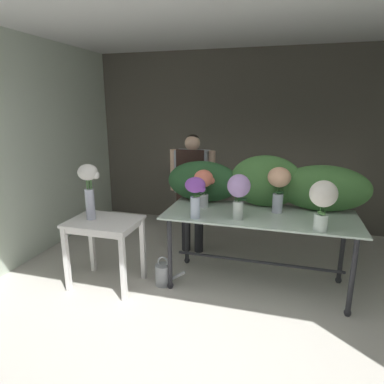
{
  "coord_description": "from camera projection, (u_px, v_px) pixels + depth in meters",
  "views": [
    {
      "loc": [
        0.68,
        -1.68,
        1.97
      ],
      "look_at": [
        -0.25,
        1.6,
        1.07
      ],
      "focal_mm": 30.92,
      "sensor_mm": 36.0,
      "label": 1
    }
  ],
  "objects": [
    {
      "name": "vase_peach_stock",
      "position": [
        279.0,
        183.0,
        3.5
      ],
      "size": [
        0.24,
        0.24,
        0.5
      ],
      "color": "silver",
      "rests_on": "display_table_glass"
    },
    {
      "name": "ground_plane",
      "position": [
        219.0,
        273.0,
        4.01
      ],
      "size": [
        8.33,
        8.33,
        0.0
      ],
      "primitive_type": "plane",
      "color": "beige"
    },
    {
      "name": "vase_coral_ranunculus",
      "position": [
        204.0,
        184.0,
        3.7
      ],
      "size": [
        0.24,
        0.22,
        0.43
      ],
      "color": "silver",
      "rests_on": "display_table_glass"
    },
    {
      "name": "watering_can",
      "position": [
        164.0,
        274.0,
        3.73
      ],
      "size": [
        0.35,
        0.18,
        0.34
      ],
      "color": "#999EA3",
      "rests_on": "ground"
    },
    {
      "name": "foliage_backdrop",
      "position": [
        268.0,
        184.0,
        3.72
      ],
      "size": [
        2.26,
        0.32,
        0.59
      ],
      "color": "#28562D",
      "rests_on": "display_table_glass"
    },
    {
      "name": "vase_violet_anemones",
      "position": [
        195.0,
        193.0,
        3.33
      ],
      "size": [
        0.22,
        0.21,
        0.43
      ],
      "color": "silver",
      "rests_on": "display_table_glass"
    },
    {
      "name": "display_table_glass",
      "position": [
        259.0,
        226.0,
        3.56
      ],
      "size": [
        2.02,
        0.84,
        0.85
      ],
      "color": "silver",
      "rests_on": "ground"
    },
    {
      "name": "vase_ivory_lilies",
      "position": [
        323.0,
        200.0,
        2.99
      ],
      "size": [
        0.25,
        0.25,
        0.47
      ],
      "color": "silver",
      "rests_on": "display_table_glass"
    },
    {
      "name": "vase_lilac_snapdragons",
      "position": [
        239.0,
        191.0,
        3.29
      ],
      "size": [
        0.23,
        0.23,
        0.47
      ],
      "color": "silver",
      "rests_on": "display_table_glass"
    },
    {
      "name": "vase_white_roses_tall",
      "position": [
        89.0,
        184.0,
        3.51
      ],
      "size": [
        0.24,
        0.21,
        0.61
      ],
      "color": "silver",
      "rests_on": "side_table_white"
    },
    {
      "name": "ceiling_slab",
      "position": [
        225.0,
        10.0,
        3.28
      ],
      "size": [
        5.18,
        3.91,
        0.12
      ],
      "primitive_type": "cube",
      "color": "silver",
      "rests_on": "wall_back"
    },
    {
      "name": "wall_left",
      "position": [
        31.0,
        149.0,
        4.32
      ],
      "size": [
        0.12,
        3.91,
        2.82
      ],
      "primitive_type": "cube",
      "color": "silver",
      "rests_on": "ground"
    },
    {
      "name": "florist",
      "position": [
        192.0,
        181.0,
        4.38
      ],
      "size": [
        0.61,
        0.24,
        1.61
      ],
      "color": "#232328",
      "rests_on": "ground"
    },
    {
      "name": "side_table_white",
      "position": [
        104.0,
        230.0,
        3.59
      ],
      "size": [
        0.75,
        0.57,
        0.77
      ],
      "color": "white",
      "rests_on": "ground"
    },
    {
      "name": "wall_back",
      "position": [
        244.0,
        141.0,
        5.41
      ],
      "size": [
        5.06,
        0.12,
        2.82
      ],
      "primitive_type": "cube",
      "color": "#5B564C",
      "rests_on": "ground"
    }
  ]
}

